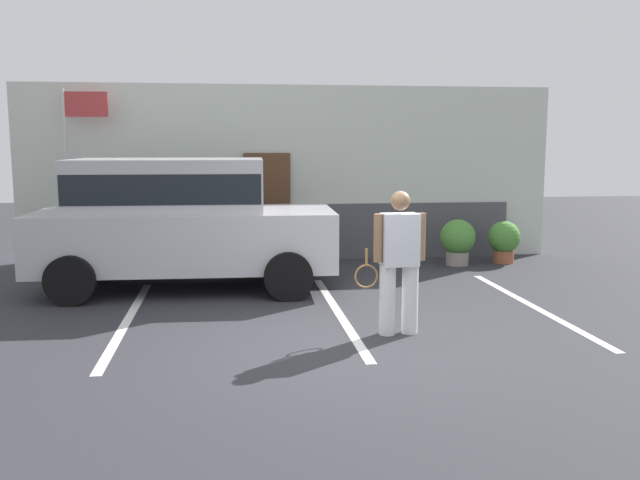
# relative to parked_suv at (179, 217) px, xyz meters

# --- Properties ---
(ground_plane) EXTENTS (40.00, 40.00, 0.00)m
(ground_plane) POSITION_rel_parked_suv_xyz_m (2.01, -3.34, -1.15)
(ground_plane) COLOR #2D2D33
(parking_stripe_0) EXTENTS (0.12, 4.40, 0.01)m
(parking_stripe_0) POSITION_rel_parked_suv_xyz_m (-0.56, -1.84, -1.14)
(parking_stripe_0) COLOR silver
(parking_stripe_0) RESTS_ON ground_plane
(parking_stripe_1) EXTENTS (0.12, 4.40, 0.01)m
(parking_stripe_1) POSITION_rel_parked_suv_xyz_m (2.23, -1.84, -1.14)
(parking_stripe_1) COLOR silver
(parking_stripe_1) RESTS_ON ground_plane
(parking_stripe_2) EXTENTS (0.12, 4.40, 0.01)m
(parking_stripe_2) POSITION_rel_parked_suv_xyz_m (5.03, -1.84, -1.14)
(parking_stripe_2) COLOR silver
(parking_stripe_2) RESTS_ON ground_plane
(house_frontage) EXTENTS (10.40, 0.40, 3.40)m
(house_frontage) POSITION_rel_parked_suv_xyz_m (2.00, 2.60, 0.45)
(house_frontage) COLOR silver
(house_frontage) RESTS_ON ground_plane
(parked_suv) EXTENTS (4.66, 2.29, 2.05)m
(parked_suv) POSITION_rel_parked_suv_xyz_m (0.00, 0.00, 0.00)
(parked_suv) COLOR #B7B7BC
(parked_suv) RESTS_ON ground_plane
(tennis_player_man) EXTENTS (0.90, 0.30, 1.73)m
(tennis_player_man) POSITION_rel_parked_suv_xyz_m (2.79, -2.95, -0.25)
(tennis_player_man) COLOR white
(tennis_player_man) RESTS_ON ground_plane
(potted_plant_by_porch) EXTENTS (0.66, 0.66, 0.87)m
(potted_plant_by_porch) POSITION_rel_parked_suv_xyz_m (5.04, 1.44, -0.66)
(potted_plant_by_porch) COLOR gray
(potted_plant_by_porch) RESTS_ON ground_plane
(potted_plant_secondary) EXTENTS (0.61, 0.61, 0.81)m
(potted_plant_secondary) POSITION_rel_parked_suv_xyz_m (6.01, 1.57, -0.70)
(potted_plant_secondary) COLOR #9E5638
(potted_plant_secondary) RESTS_ON ground_plane
(flag_pole) EXTENTS (0.80, 0.05, 3.26)m
(flag_pole) POSITION_rel_parked_suv_xyz_m (-1.96, 2.13, 1.10)
(flag_pole) COLOR silver
(flag_pole) RESTS_ON ground_plane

